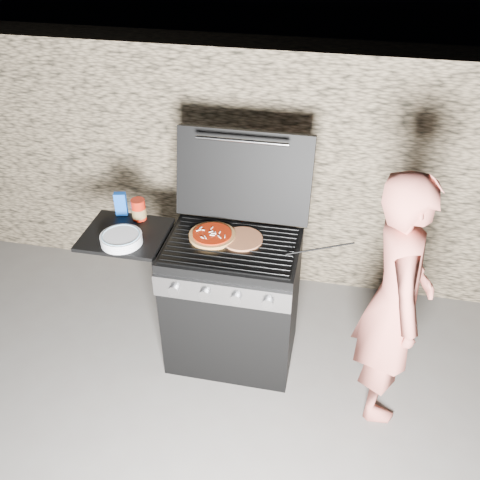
% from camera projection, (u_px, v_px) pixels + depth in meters
% --- Properties ---
extents(ground, '(50.00, 50.00, 0.00)m').
position_uv_depth(ground, '(233.00, 352.00, 3.68)').
color(ground, '#5A5550').
extents(stone_wall, '(8.00, 0.35, 1.80)m').
position_uv_depth(stone_wall, '(262.00, 166.00, 4.00)').
color(stone_wall, tan).
rests_on(stone_wall, ground).
extents(gas_grill, '(1.34, 0.79, 0.91)m').
position_uv_depth(gas_grill, '(195.00, 297.00, 3.46)').
color(gas_grill, black).
rests_on(gas_grill, ground).
extents(pizza_topped, '(0.33, 0.33, 0.03)m').
position_uv_depth(pizza_topped, '(212.00, 235.00, 3.21)').
color(pizza_topped, '#AC6E41').
rests_on(pizza_topped, gas_grill).
extents(pizza_plain, '(0.25, 0.25, 0.01)m').
position_uv_depth(pizza_plain, '(242.00, 239.00, 3.19)').
color(pizza_plain, '#D28551').
rests_on(pizza_plain, gas_grill).
extents(sauce_jar, '(0.10, 0.10, 0.14)m').
position_uv_depth(sauce_jar, '(139.00, 209.00, 3.36)').
color(sauce_jar, '#A61A0C').
rests_on(sauce_jar, gas_grill).
extents(blue_carton, '(0.08, 0.06, 0.16)m').
position_uv_depth(blue_carton, '(121.00, 204.00, 3.39)').
color(blue_carton, '#0F48B8').
rests_on(blue_carton, gas_grill).
extents(plate_stack, '(0.29, 0.29, 0.06)m').
position_uv_depth(plate_stack, '(121.00, 239.00, 3.16)').
color(plate_stack, white).
rests_on(plate_stack, gas_grill).
extents(person, '(0.44, 0.62, 1.59)m').
position_uv_depth(person, '(395.00, 301.00, 2.92)').
color(person, '#CD6657').
rests_on(person, ground).
extents(tongs, '(0.38, 0.11, 0.08)m').
position_uv_depth(tongs, '(320.00, 249.00, 3.04)').
color(tongs, black).
rests_on(tongs, gas_grill).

